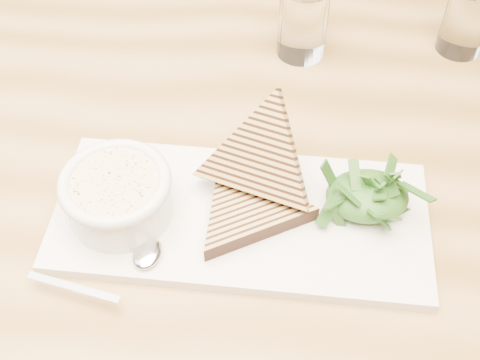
{
  "coord_description": "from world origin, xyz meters",
  "views": [
    {
      "loc": [
        0.06,
        -0.39,
        1.33
      ],
      "look_at": [
        0.09,
        0.03,
        0.81
      ],
      "focal_mm": 45.0,
      "sensor_mm": 36.0,
      "label": 1
    }
  ],
  "objects_px": {
    "table_top": "(317,179)",
    "glass_near": "(303,21)",
    "platter": "(241,217)",
    "glass_far": "(467,20)",
    "soup_bowl": "(119,199)"
  },
  "relations": [
    {
      "from": "platter",
      "to": "glass_near",
      "type": "xyz_separation_m",
      "value": [
        0.1,
        0.3,
        0.05
      ]
    },
    {
      "from": "table_top",
      "to": "glass_far",
      "type": "xyz_separation_m",
      "value": [
        0.24,
        0.23,
        0.07
      ]
    },
    {
      "from": "table_top",
      "to": "soup_bowl",
      "type": "distance_m",
      "value": 0.25
    },
    {
      "from": "glass_near",
      "to": "table_top",
      "type": "bearing_deg",
      "value": -90.57
    },
    {
      "from": "platter",
      "to": "glass_far",
      "type": "xyz_separation_m",
      "value": [
        0.34,
        0.3,
        0.04
      ]
    },
    {
      "from": "table_top",
      "to": "glass_near",
      "type": "relative_size",
      "value": 11.38
    },
    {
      "from": "platter",
      "to": "glass_near",
      "type": "relative_size",
      "value": 3.98
    },
    {
      "from": "platter",
      "to": "glass_far",
      "type": "height_order",
      "value": "glass_far"
    },
    {
      "from": "soup_bowl",
      "to": "glass_far",
      "type": "xyz_separation_m",
      "value": [
        0.48,
        0.29,
        0.01
      ]
    },
    {
      "from": "soup_bowl",
      "to": "glass_far",
      "type": "distance_m",
      "value": 0.56
    },
    {
      "from": "glass_near",
      "to": "glass_far",
      "type": "xyz_separation_m",
      "value": [
        0.24,
        -0.0,
        -0.0
      ]
    },
    {
      "from": "platter",
      "to": "table_top",
      "type": "bearing_deg",
      "value": 36.44
    },
    {
      "from": "table_top",
      "to": "glass_near",
      "type": "distance_m",
      "value": 0.24
    },
    {
      "from": "table_top",
      "to": "glass_near",
      "type": "height_order",
      "value": "glass_near"
    },
    {
      "from": "glass_near",
      "to": "glass_far",
      "type": "bearing_deg",
      "value": -0.82
    }
  ]
}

